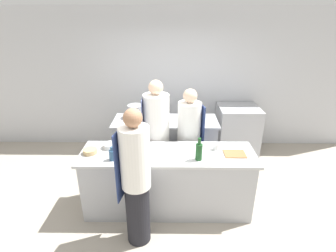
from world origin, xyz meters
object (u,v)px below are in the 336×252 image
object	(u,v)px
bottle_olive_oil	(143,142)
bowl_prep_small	(90,151)
chef_at_prep_near	(136,180)
stockpot	(136,111)
bowl_mixing_large	(110,146)
oven_range	(237,130)
chef_at_stove	(189,139)
chef_at_pass_far	(156,136)
cup	(216,146)
bottle_vinegar	(199,151)
bottle_wine	(112,155)

from	to	relation	value
bottle_olive_oil	bowl_prep_small	world-z (taller)	bottle_olive_oil
chef_at_prep_near	stockpot	xyz separation A→B (m)	(-0.24, 1.96, 0.13)
bottle_olive_oil	bowl_mixing_large	size ratio (longest dim) A/B	1.37
oven_range	chef_at_stove	distance (m)	1.56
bowl_prep_small	stockpot	xyz separation A→B (m)	(0.45, 1.37, 0.09)
bottle_olive_oil	chef_at_pass_far	bearing A→B (deg)	71.88
bowl_prep_small	bowl_mixing_large	bearing A→B (deg)	34.88
bottle_olive_oil	bowl_mixing_large	distance (m)	0.48
oven_range	chef_at_pass_far	world-z (taller)	chef_at_pass_far
oven_range	chef_at_stove	size ratio (longest dim) A/B	0.60
chef_at_pass_far	bowl_prep_small	size ratio (longest dim) A/B	9.36
chef_at_prep_near	cup	world-z (taller)	chef_at_prep_near
chef_at_prep_near	bowl_prep_small	xyz separation A→B (m)	(-0.69, 0.60, 0.05)
chef_at_pass_far	bowl_prep_small	distance (m)	1.05
chef_at_prep_near	chef_at_pass_far	size ratio (longest dim) A/B	0.99
chef_at_stove	bottle_olive_oil	xyz separation A→B (m)	(-0.67, -0.51, 0.19)
oven_range	stockpot	world-z (taller)	stockpot
chef_at_stove	bowl_mixing_large	xyz separation A→B (m)	(-1.14, -0.46, 0.12)
bottle_vinegar	stockpot	bearing A→B (deg)	123.52
chef_at_pass_far	bowl_mixing_large	size ratio (longest dim) A/B	8.96
oven_range	bowl_mixing_large	distance (m)	2.73
chef_at_stove	bottle_wine	size ratio (longest dim) A/B	8.71
bottle_olive_oil	stockpot	distance (m)	1.27
oven_range	chef_at_prep_near	bearing A→B (deg)	-126.70
oven_range	chef_at_stove	xyz separation A→B (m)	(-1.05, -1.11, 0.33)
oven_range	bottle_wine	distance (m)	2.87
chef_at_stove	bowl_mixing_large	bearing A→B (deg)	-82.06
chef_at_stove	cup	size ratio (longest dim) A/B	17.12
chef_at_stove	chef_at_pass_far	distance (m)	0.52
bottle_vinegar	cup	distance (m)	0.39
oven_range	chef_at_prep_near	distance (m)	2.93
bowl_prep_small	oven_range	bearing A→B (deg)	35.51
bottle_vinegar	cup	world-z (taller)	bottle_vinegar
bowl_prep_small	bottle_vinegar	bearing A→B (deg)	-5.85
bottle_olive_oil	chef_at_prep_near	bearing A→B (deg)	-91.42
chef_at_pass_far	bottle_vinegar	world-z (taller)	chef_at_pass_far
bottle_wine	stockpot	bearing A→B (deg)	85.96
chef_at_prep_near	bottle_olive_oil	xyz separation A→B (m)	(0.02, 0.72, 0.12)
bottle_olive_oil	bottle_vinegar	bearing A→B (deg)	-20.03
bottle_olive_oil	bottle_wine	world-z (taller)	bottle_olive_oil
oven_range	bowl_mixing_large	world-z (taller)	oven_range
chef_at_pass_far	bottle_vinegar	distance (m)	0.96
oven_range	bowl_prep_small	bearing A→B (deg)	-144.49
bowl_mixing_large	cup	distance (m)	1.48
bottle_vinegar	cup	size ratio (longest dim) A/B	3.22
bottle_vinegar	bottle_wine	bearing A→B (deg)	-178.93
bottle_vinegar	chef_at_prep_near	bearing A→B (deg)	-149.54
chef_at_pass_far	cup	bearing A→B (deg)	-119.62
oven_range	chef_at_pass_far	bearing A→B (deg)	-143.96
bowl_prep_small	cup	xyz separation A→B (m)	(1.71, 0.13, 0.02)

